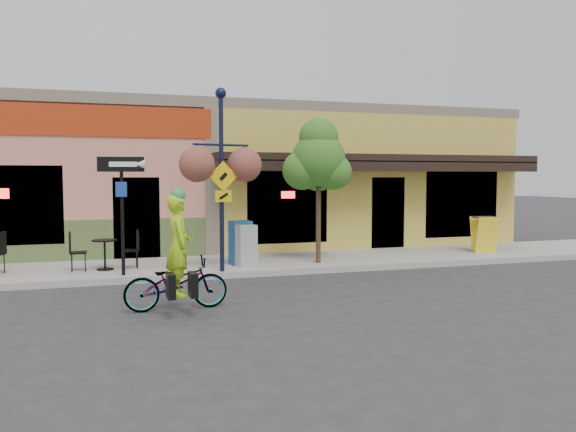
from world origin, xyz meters
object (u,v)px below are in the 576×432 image
object	(u,v)px
street_tree	(318,190)
newspaper_box_grey	(245,245)
building	(220,179)
bicycle	(176,283)
cyclist_rider	(179,259)
newspaper_box_blue	(240,243)
one_way_sign	(122,216)
lamp_post	(221,180)

from	to	relation	value
street_tree	newspaper_box_grey	bearing A→B (deg)	179.14
building	bicycle	world-z (taller)	building
building	cyclist_rider	xyz separation A→B (m)	(-2.52, -9.68, -1.37)
bicycle	newspaper_box_blue	distance (m)	4.17
one_way_sign	bicycle	bearing A→B (deg)	-63.52
lamp_post	street_tree	distance (m)	2.63
newspaper_box_blue	newspaper_box_grey	bearing A→B (deg)	-85.54
bicycle	newspaper_box_grey	bearing A→B (deg)	-32.65
building	newspaper_box_blue	xyz separation A→B (m)	(-0.61, -6.01, -1.56)
bicycle	lamp_post	size ratio (longest dim) A/B	0.43
cyclist_rider	bicycle	bearing A→B (deg)	87.81
lamp_post	newspaper_box_blue	bearing A→B (deg)	42.45
newspaper_box_blue	street_tree	world-z (taller)	street_tree
cyclist_rider	street_tree	size ratio (longest dim) A/B	0.48
cyclist_rider	newspaper_box_grey	distance (m)	3.95
lamp_post	newspaper_box_grey	world-z (taller)	lamp_post
bicycle	newspaper_box_grey	xyz separation A→B (m)	(2.01, 3.42, 0.18)
one_way_sign	newspaper_box_blue	world-z (taller)	one_way_sign
newspaper_box_grey	bicycle	bearing A→B (deg)	-136.05
lamp_post	newspaper_box_grey	size ratio (longest dim) A/B	4.16
building	one_way_sign	bearing A→B (deg)	-116.91
building	street_tree	xyz separation A→B (m)	(1.32, -6.28, -0.27)
newspaper_box_blue	street_tree	bearing A→B (deg)	-16.42
cyclist_rider	lamp_post	world-z (taller)	lamp_post
newspaper_box_grey	street_tree	size ratio (longest dim) A/B	0.27
bicycle	street_tree	xyz separation A→B (m)	(3.89, 3.39, 1.52)
building	cyclist_rider	world-z (taller)	building
newspaper_box_blue	newspaper_box_grey	xyz separation A→B (m)	(0.06, -0.25, -0.04)
cyclist_rider	newspaper_box_grey	xyz separation A→B (m)	(1.96, 3.42, -0.23)
cyclist_rider	newspaper_box_blue	distance (m)	4.14
bicycle	lamp_post	bearing A→B (deg)	-27.50
lamp_post	one_way_sign	size ratio (longest dim) A/B	1.61
newspaper_box_grey	newspaper_box_blue	bearing A→B (deg)	87.09
one_way_sign	street_tree	bearing A→B (deg)	15.90
newspaper_box_blue	newspaper_box_grey	size ratio (longest dim) A/B	1.08
street_tree	one_way_sign	bearing A→B (deg)	-174.92
lamp_post	newspaper_box_grey	distance (m)	1.82
newspaper_box_blue	newspaper_box_grey	world-z (taller)	newspaper_box_blue
lamp_post	building	bearing A→B (deg)	68.44
lamp_post	street_tree	xyz separation A→B (m)	(2.56, 0.57, -0.25)
building	lamp_post	size ratio (longest dim) A/B	4.37
building	newspaper_box_blue	distance (m)	6.23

